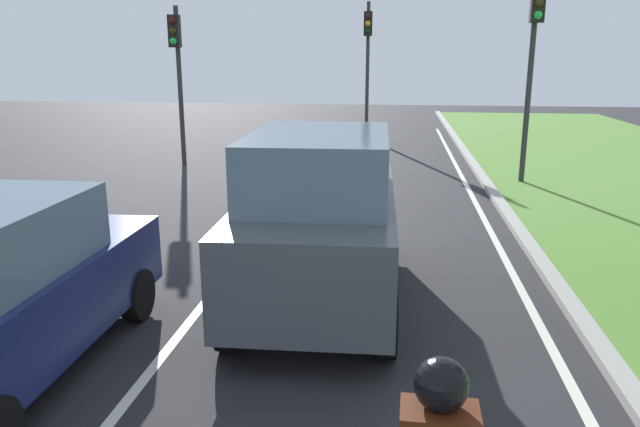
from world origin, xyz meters
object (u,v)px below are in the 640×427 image
(car_suv_ahead, at_px, (320,217))
(traffic_light_overhead_left, at_px, (177,59))
(traffic_light_near_right, at_px, (534,45))
(traffic_light_far_median, at_px, (368,49))

(car_suv_ahead, height_order, traffic_light_overhead_left, traffic_light_overhead_left)
(car_suv_ahead, distance_m, traffic_light_near_right, 9.55)
(traffic_light_far_median, bearing_deg, traffic_light_near_right, -62.20)
(traffic_light_overhead_left, xyz_separation_m, traffic_light_far_median, (5.20, 6.82, 0.36))
(car_suv_ahead, distance_m, traffic_light_far_median, 16.88)
(traffic_light_near_right, bearing_deg, car_suv_ahead, -116.98)
(traffic_light_overhead_left, bearing_deg, traffic_light_near_right, -9.67)
(car_suv_ahead, distance_m, traffic_light_overhead_left, 11.47)
(traffic_light_near_right, bearing_deg, traffic_light_overhead_left, 170.33)
(traffic_light_overhead_left, bearing_deg, traffic_light_far_median, 52.68)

